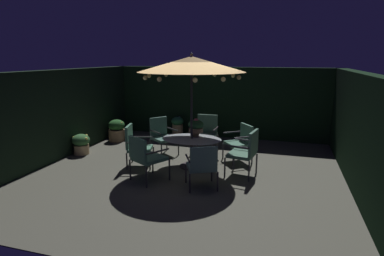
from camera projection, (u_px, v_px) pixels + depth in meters
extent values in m
cube|color=#49493E|center=(189.00, 171.00, 7.41)|extent=(7.47, 7.30, 0.02)
cube|color=black|center=(220.00, 102.00, 10.43)|extent=(7.47, 0.30, 2.29)
cube|color=black|center=(57.00, 115.00, 8.16)|extent=(0.30, 7.30, 2.29)
cube|color=black|center=(363.00, 133.00, 6.15)|extent=(0.30, 7.30, 2.29)
cylinder|color=#322B30|center=(192.00, 166.00, 7.67)|extent=(0.58, 0.58, 0.03)
cylinder|color=#322B30|center=(192.00, 153.00, 7.59)|extent=(0.09, 0.09, 0.68)
ellipsoid|color=#9EA8AD|center=(192.00, 139.00, 7.52)|extent=(1.44, 1.07, 0.03)
cylinder|color=#2D2930|center=(192.00, 118.00, 7.41)|extent=(0.06, 0.06, 2.40)
cone|color=tan|center=(192.00, 64.00, 7.13)|extent=(2.47, 2.47, 0.35)
sphere|color=#2D2930|center=(192.00, 54.00, 7.08)|extent=(0.07, 0.07, 0.07)
sphere|color=#F9DB8C|center=(239.00, 77.00, 6.93)|extent=(0.10, 0.10, 0.10)
sphere|color=#F9DB8C|center=(233.00, 76.00, 7.59)|extent=(0.10, 0.10, 0.10)
sphere|color=#F9DB8C|center=(214.00, 75.00, 8.08)|extent=(0.10, 0.10, 0.10)
sphere|color=#F9DB8C|center=(193.00, 74.00, 8.24)|extent=(0.10, 0.10, 0.10)
sphere|color=#F9DB8C|center=(166.00, 75.00, 8.03)|extent=(0.10, 0.10, 0.10)
sphere|color=#F9DB8C|center=(149.00, 76.00, 7.53)|extent=(0.10, 0.10, 0.10)
sphere|color=#F9DB8C|center=(145.00, 78.00, 6.81)|extent=(0.10, 0.10, 0.10)
sphere|color=#F9DB8C|center=(159.00, 79.00, 6.35)|extent=(0.10, 0.10, 0.10)
sphere|color=#F9DB8C|center=(195.00, 80.00, 6.14)|extent=(0.10, 0.10, 0.10)
sphere|color=#F9DB8C|center=(223.00, 79.00, 6.35)|extent=(0.10, 0.10, 0.10)
cylinder|color=#846D4E|center=(196.00, 134.00, 7.65)|extent=(0.16, 0.16, 0.12)
cylinder|color=#88664A|center=(196.00, 130.00, 7.62)|extent=(0.35, 0.35, 0.10)
ellipsoid|color=#26552E|center=(196.00, 125.00, 7.59)|extent=(0.38, 0.38, 0.23)
sphere|color=#D74E76|center=(196.00, 121.00, 7.57)|extent=(0.13, 0.13, 0.13)
cylinder|color=#2E2931|center=(186.00, 174.00, 6.64)|extent=(0.04, 0.04, 0.40)
cylinder|color=#2E2931|center=(212.00, 172.00, 6.73)|extent=(0.04, 0.04, 0.40)
cylinder|color=#2E2931|center=(190.00, 184.00, 6.13)|extent=(0.04, 0.04, 0.40)
cylinder|color=#2E2931|center=(218.00, 182.00, 6.22)|extent=(0.04, 0.04, 0.40)
cube|color=slate|center=(201.00, 167.00, 6.38)|extent=(0.72, 0.71, 0.07)
cube|color=slate|center=(204.00, 158.00, 6.07)|extent=(0.51, 0.29, 0.45)
cylinder|color=#2E2931|center=(188.00, 158.00, 6.29)|extent=(0.26, 0.47, 0.04)
cylinder|color=#2E2931|center=(215.00, 157.00, 6.38)|extent=(0.26, 0.47, 0.04)
cylinder|color=#2C2B34|center=(225.00, 168.00, 6.93)|extent=(0.04, 0.04, 0.45)
cylinder|color=#2C2B34|center=(234.00, 160.00, 7.47)|extent=(0.04, 0.04, 0.45)
cylinder|color=#2C2B34|center=(249.00, 172.00, 6.69)|extent=(0.04, 0.04, 0.45)
cylinder|color=#2C2B34|center=(257.00, 163.00, 7.23)|extent=(0.04, 0.04, 0.45)
cube|color=#48705D|center=(241.00, 154.00, 7.02)|extent=(0.63, 0.68, 0.07)
cube|color=#48705D|center=(253.00, 143.00, 6.84)|extent=(0.16, 0.59, 0.52)
cylinder|color=#2C2B34|center=(237.00, 147.00, 6.70)|extent=(0.52, 0.12, 0.04)
cylinder|color=#2C2B34|center=(246.00, 140.00, 7.23)|extent=(0.52, 0.12, 0.04)
cylinder|color=#2D2B34|center=(233.00, 157.00, 7.69)|extent=(0.04, 0.04, 0.42)
cylinder|color=#2D2B34|center=(223.00, 151.00, 8.22)|extent=(0.04, 0.04, 0.42)
cylinder|color=#2D2B34|center=(252.00, 155.00, 7.87)|extent=(0.04, 0.04, 0.42)
cylinder|color=#2D2B34|center=(241.00, 149.00, 8.40)|extent=(0.04, 0.04, 0.42)
cube|color=#4B7B65|center=(237.00, 144.00, 7.99)|extent=(0.75, 0.76, 0.07)
cube|color=#4B7B65|center=(247.00, 133.00, 8.02)|extent=(0.38, 0.48, 0.45)
cylinder|color=#2D2B34|center=(243.00, 137.00, 7.67)|extent=(0.43, 0.33, 0.04)
cylinder|color=#2D2B34|center=(232.00, 132.00, 8.20)|extent=(0.43, 0.33, 0.04)
cylinder|color=#2F2B2F|center=(213.00, 148.00, 8.43)|extent=(0.04, 0.04, 0.45)
cylinder|color=#2F2B2F|center=(192.00, 146.00, 8.60)|extent=(0.04, 0.04, 0.45)
cylinder|color=#2F2B2F|center=(218.00, 143.00, 8.95)|extent=(0.04, 0.04, 0.45)
cylinder|color=#2F2B2F|center=(197.00, 141.00, 9.12)|extent=(0.04, 0.04, 0.45)
cube|color=#4D725F|center=(205.00, 135.00, 8.72)|extent=(0.59, 0.55, 0.07)
cube|color=#4D725F|center=(208.00, 123.00, 8.91)|extent=(0.57, 0.07, 0.50)
cylinder|color=#2F2B2F|center=(216.00, 129.00, 8.59)|extent=(0.04, 0.53, 0.04)
cylinder|color=#2F2B2F|center=(195.00, 127.00, 8.76)|extent=(0.04, 0.53, 0.04)
cylinder|color=#2B2C2E|center=(179.00, 148.00, 8.52)|extent=(0.04, 0.04, 0.41)
cylinder|color=#2B2C2E|center=(161.00, 151.00, 8.21)|extent=(0.04, 0.04, 0.41)
cylinder|color=#2B2C2E|center=(167.00, 143.00, 8.98)|extent=(0.04, 0.04, 0.41)
cylinder|color=#2B2C2E|center=(150.00, 146.00, 8.66)|extent=(0.04, 0.04, 0.41)
cube|color=#446B5E|center=(164.00, 139.00, 8.54)|extent=(0.78, 0.77, 0.07)
cube|color=#446B5E|center=(158.00, 126.00, 8.70)|extent=(0.36, 0.45, 0.51)
cylinder|color=#2B2C2E|center=(172.00, 129.00, 8.65)|extent=(0.47, 0.36, 0.04)
cylinder|color=#2B2C2E|center=(155.00, 132.00, 8.33)|extent=(0.47, 0.36, 0.04)
cylinder|color=#2F2D2F|center=(154.00, 155.00, 7.93)|extent=(0.04, 0.04, 0.41)
cylinder|color=#2F2D2F|center=(150.00, 162.00, 7.38)|extent=(0.04, 0.04, 0.41)
cylinder|color=#2F2D2F|center=(132.00, 154.00, 7.95)|extent=(0.04, 0.04, 0.41)
cylinder|color=#2F2D2F|center=(127.00, 162.00, 7.40)|extent=(0.04, 0.04, 0.41)
cube|color=#457A5F|center=(140.00, 149.00, 7.61)|extent=(0.66, 0.67, 0.07)
cube|color=#457A5F|center=(129.00, 136.00, 7.56)|extent=(0.20, 0.54, 0.54)
cylinder|color=#2F2D2F|center=(142.00, 137.00, 7.84)|extent=(0.51, 0.17, 0.04)
cylinder|color=#2F2D2F|center=(138.00, 143.00, 7.29)|extent=(0.51, 0.17, 0.04)
cylinder|color=#2F2E30|center=(153.00, 163.00, 7.20)|extent=(0.04, 0.04, 0.46)
cylinder|color=#2F2E30|center=(169.00, 170.00, 6.77)|extent=(0.04, 0.04, 0.46)
cylinder|color=#2F2E30|center=(130.00, 170.00, 6.79)|extent=(0.04, 0.04, 0.46)
cylinder|color=#2F2E30|center=(146.00, 177.00, 6.37)|extent=(0.04, 0.04, 0.46)
cube|color=#45735D|center=(149.00, 158.00, 6.73)|extent=(0.80, 0.80, 0.07)
cube|color=#45735D|center=(138.00, 149.00, 6.47)|extent=(0.53, 0.34, 0.47)
cylinder|color=#2F2E30|center=(141.00, 146.00, 6.89)|extent=(0.32, 0.52, 0.04)
cylinder|color=#2F2E30|center=(158.00, 151.00, 6.46)|extent=(0.32, 0.52, 0.04)
cylinder|color=tan|center=(178.00, 131.00, 10.52)|extent=(0.36, 0.36, 0.42)
ellipsoid|color=#276F3F|center=(177.00, 121.00, 10.45)|extent=(0.41, 0.41, 0.28)
sphere|color=silver|center=(180.00, 121.00, 10.43)|extent=(0.10, 0.10, 0.10)
sphere|color=silver|center=(179.00, 118.00, 10.54)|extent=(0.08, 0.08, 0.08)
sphere|color=silver|center=(173.00, 120.00, 10.53)|extent=(0.08, 0.08, 0.08)
sphere|color=silver|center=(176.00, 121.00, 10.34)|extent=(0.08, 0.08, 0.08)
cylinder|color=#896D4C|center=(117.00, 135.00, 10.02)|extent=(0.52, 0.52, 0.36)
ellipsoid|color=#235623|center=(117.00, 125.00, 9.95)|extent=(0.51, 0.51, 0.35)
sphere|color=#F8CD51|center=(121.00, 123.00, 9.87)|extent=(0.09, 0.09, 0.09)
sphere|color=yellow|center=(119.00, 122.00, 10.05)|extent=(0.11, 0.11, 0.11)
sphere|color=#DED252|center=(112.00, 122.00, 10.06)|extent=(0.07, 0.07, 0.07)
sphere|color=#E1DA53|center=(111.00, 124.00, 9.90)|extent=(0.11, 0.11, 0.11)
sphere|color=#EDBD45|center=(115.00, 126.00, 9.81)|extent=(0.07, 0.07, 0.07)
cylinder|color=tan|center=(81.00, 149.00, 8.64)|extent=(0.41, 0.41, 0.26)
ellipsoid|color=#326333|center=(81.00, 140.00, 8.58)|extent=(0.47, 0.47, 0.33)
sphere|color=#F6D359|center=(86.00, 139.00, 8.48)|extent=(0.08, 0.08, 0.08)
sphere|color=#F4C94D|center=(86.00, 135.00, 8.69)|extent=(0.08, 0.08, 0.08)
sphere|color=#EABD48|center=(79.00, 137.00, 8.68)|extent=(0.07, 0.07, 0.07)
sphere|color=yellow|center=(74.00, 138.00, 8.55)|extent=(0.09, 0.09, 0.09)
sphere|color=#E2D74E|center=(78.00, 141.00, 8.46)|extent=(0.07, 0.07, 0.07)
cylinder|color=tan|center=(206.00, 133.00, 10.27)|extent=(0.39, 0.39, 0.35)
ellipsoid|color=#194C26|center=(206.00, 124.00, 10.20)|extent=(0.46, 0.46, 0.32)
sphere|color=red|center=(211.00, 123.00, 10.18)|extent=(0.09, 0.09, 0.09)
sphere|color=red|center=(210.00, 122.00, 10.33)|extent=(0.09, 0.09, 0.09)
sphere|color=red|center=(203.00, 120.00, 10.35)|extent=(0.08, 0.08, 0.08)
sphere|color=red|center=(200.00, 122.00, 10.19)|extent=(0.07, 0.07, 0.07)
sphere|color=red|center=(202.00, 122.00, 10.11)|extent=(0.08, 0.08, 0.08)
sphere|color=#D13B46|center=(208.00, 125.00, 10.09)|extent=(0.10, 0.10, 0.10)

